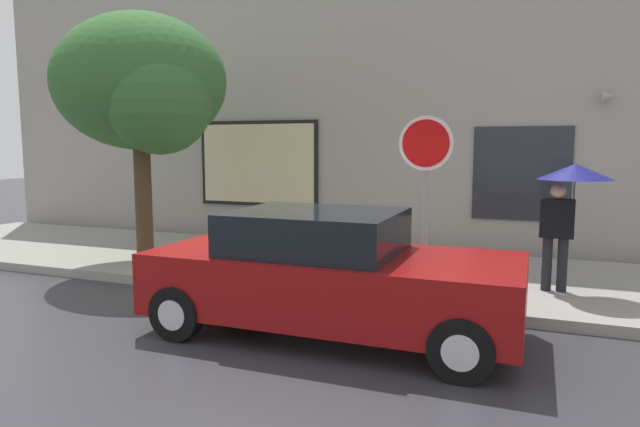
{
  "coord_description": "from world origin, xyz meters",
  "views": [
    {
      "loc": [
        3.24,
        -6.12,
        2.24
      ],
      "look_at": [
        0.15,
        1.8,
        1.2
      ],
      "focal_mm": 31.38,
      "sensor_mm": 36.0,
      "label": 1
    }
  ],
  "objects": [
    {
      "name": "pedestrian_with_umbrella",
      "position": [
        3.67,
        2.43,
        1.62
      ],
      "size": [
        1.01,
        1.01,
        1.84
      ],
      "color": "black",
      "rests_on": "sidewalk"
    },
    {
      "name": "stop_sign",
      "position": [
        1.77,
        1.72,
        1.91
      ],
      "size": [
        0.76,
        0.1,
        2.5
      ],
      "color": "gray",
      "rests_on": "sidewalk"
    },
    {
      "name": "parked_car",
      "position": [
        0.99,
        -0.04,
        0.72
      ],
      "size": [
        4.31,
        1.94,
        1.47
      ],
      "color": "maroon",
      "rests_on": "ground"
    },
    {
      "name": "sidewalk",
      "position": [
        0.0,
        3.0,
        0.07
      ],
      "size": [
        20.0,
        4.0,
        0.15
      ],
      "primitive_type": "cube",
      "color": "gray",
      "rests_on": "ground"
    },
    {
      "name": "street_tree",
      "position": [
        -3.25,
        2.02,
        3.25
      ],
      "size": [
        3.18,
        2.7,
        4.39
      ],
      "color": "#4C3823",
      "rests_on": "sidewalk"
    },
    {
      "name": "fire_hydrant",
      "position": [
        -1.65,
        1.74,
        0.52
      ],
      "size": [
        0.3,
        0.44,
        0.76
      ],
      "color": "red",
      "rests_on": "sidewalk"
    },
    {
      "name": "ground_plane",
      "position": [
        0.0,
        0.0,
        0.0
      ],
      "size": [
        60.0,
        60.0,
        0.0
      ],
      "primitive_type": "plane",
      "color": "#333338"
    },
    {
      "name": "building_facade",
      "position": [
        -0.02,
        5.5,
        3.48
      ],
      "size": [
        20.0,
        0.67,
        7.0
      ],
      "color": "#9E998E",
      "rests_on": "ground"
    }
  ]
}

